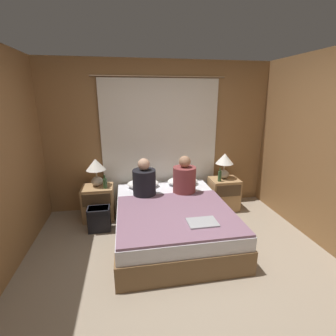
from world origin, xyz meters
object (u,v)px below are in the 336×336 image
(pillow_left, at_px, (143,184))
(lamp_left, at_px, (96,168))
(beer_bottle_on_left_stand, at_px, (105,183))
(backpack_on_floor, at_px, (99,218))
(beer_bottle_on_right_stand, at_px, (220,176))
(lamp_right, at_px, (224,162))
(person_right_in_bed, at_px, (184,179))
(laptop_on_bed, at_px, (202,222))
(nightstand_left, at_px, (99,203))
(person_left_in_bed, at_px, (144,181))
(bed, at_px, (172,220))
(pillow_right, at_px, (183,181))
(nightstand_right, at_px, (224,194))

(pillow_left, bearing_deg, lamp_left, -179.49)
(beer_bottle_on_left_stand, relative_size, backpack_on_floor, 0.59)
(lamp_left, xyz_separation_m, beer_bottle_on_right_stand, (2.01, -0.14, -0.19))
(lamp_right, distance_m, person_right_in_bed, 0.89)
(person_right_in_bed, bearing_deg, pillow_left, 148.08)
(lamp_left, relative_size, laptop_on_bed, 1.27)
(nightstand_left, xyz_separation_m, backpack_on_floor, (0.04, -0.38, -0.07))
(person_left_in_bed, bearing_deg, backpack_on_floor, -174.32)
(bed, relative_size, person_left_in_bed, 3.36)
(beer_bottle_on_left_stand, xyz_separation_m, backpack_on_floor, (-0.09, -0.30, -0.43))
(nightstand_left, relative_size, lamp_left, 1.25)
(lamp_right, bearing_deg, beer_bottle_on_right_stand, -132.50)
(pillow_left, xyz_separation_m, backpack_on_floor, (-0.69, -0.45, -0.33))
(person_left_in_bed, xyz_separation_m, backpack_on_floor, (-0.69, -0.07, -0.50))
(bed, bearing_deg, pillow_right, 66.24)
(laptop_on_bed, distance_m, backpack_on_floor, 1.61)
(beer_bottle_on_left_stand, distance_m, beer_bottle_on_right_stand, 1.87)
(bed, xyz_separation_m, backpack_on_floor, (-1.03, 0.32, -0.03))
(lamp_left, xyz_separation_m, backpack_on_floor, (0.04, -0.44, -0.63))
(person_left_in_bed, distance_m, beer_bottle_on_left_stand, 0.64)
(nightstand_right, xyz_separation_m, laptop_on_bed, (-0.82, -1.31, 0.24))
(bed, height_order, person_right_in_bed, person_right_in_bed)
(pillow_right, bearing_deg, nightstand_left, -177.32)
(lamp_right, xyz_separation_m, backpack_on_floor, (-2.10, -0.44, -0.63))
(bed, bearing_deg, person_left_in_bed, 131.57)
(bed, height_order, lamp_right, lamp_right)
(nightstand_right, xyz_separation_m, lamp_right, (0.00, 0.06, 0.56))
(beer_bottle_on_right_stand, bearing_deg, bed, -146.62)
(beer_bottle_on_left_stand, bearing_deg, lamp_right, 4.06)
(lamp_left, distance_m, pillow_right, 1.44)
(person_right_in_bed, distance_m, beer_bottle_on_right_stand, 0.71)
(person_right_in_bed, xyz_separation_m, backpack_on_floor, (-1.30, -0.07, -0.51))
(lamp_right, distance_m, person_left_in_bed, 1.47)
(bed, bearing_deg, beer_bottle_on_left_stand, 146.53)
(person_right_in_bed, distance_m, beer_bottle_on_left_stand, 1.23)
(lamp_right, xyz_separation_m, laptop_on_bed, (-0.82, -1.37, -0.32))
(laptop_on_bed, xyz_separation_m, backpack_on_floor, (-1.28, 0.93, -0.31))
(pillow_right, relative_size, laptop_on_bed, 1.50)
(bed, bearing_deg, nightstand_left, 146.73)
(person_right_in_bed, bearing_deg, person_left_in_bed, 180.00)
(lamp_left, xyz_separation_m, person_left_in_bed, (0.73, -0.37, -0.13))
(beer_bottle_on_right_stand, bearing_deg, beer_bottle_on_left_stand, -180.00)
(bed, height_order, beer_bottle_on_left_stand, beer_bottle_on_left_stand)
(pillow_left, bearing_deg, person_left_in_bed, -90.87)
(person_left_in_bed, bearing_deg, person_right_in_bed, 0.00)
(person_left_in_bed, bearing_deg, lamp_right, 14.81)
(bed, relative_size, lamp_right, 4.47)
(laptop_on_bed, bearing_deg, pillow_right, 86.29)
(beer_bottle_on_left_stand, bearing_deg, pillow_right, 6.66)
(bed, distance_m, backpack_on_floor, 1.08)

